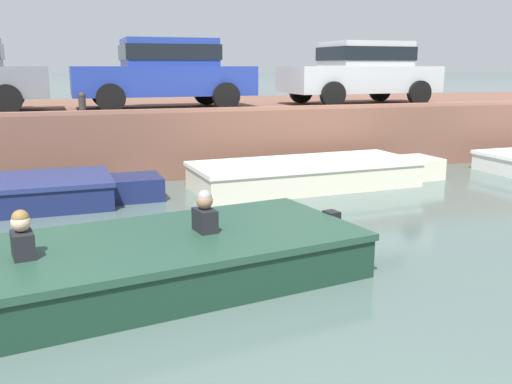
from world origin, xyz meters
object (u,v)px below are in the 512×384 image
object	(u,v)px
motorboat_passing	(84,272)
car_centre_blue	(165,71)
mooring_bollard_mid	(82,102)
boat_moored_central_cream	(315,173)
car_right_inner_silver	(361,70)

from	to	relation	value
motorboat_passing	car_centre_blue	bearing A→B (deg)	74.14
motorboat_passing	mooring_bollard_mid	size ratio (longest dim) A/B	15.40
mooring_bollard_mid	motorboat_passing	bearing A→B (deg)	-91.89
boat_moored_central_cream	car_right_inner_silver	size ratio (longest dim) A/B	1.39
boat_moored_central_cream	car_centre_blue	size ratio (longest dim) A/B	1.36
motorboat_passing	car_right_inner_silver	size ratio (longest dim) A/B	1.76
car_centre_blue	mooring_bollard_mid	size ratio (longest dim) A/B	8.97
mooring_bollard_mid	boat_moored_central_cream	bearing A→B (deg)	-20.98
motorboat_passing	car_centre_blue	size ratio (longest dim) A/B	1.72
car_right_inner_silver	mooring_bollard_mid	distance (m)	6.91
boat_moored_central_cream	car_right_inner_silver	distance (m)	4.21
car_centre_blue	mooring_bollard_mid	xyz separation A→B (m)	(-1.85, -1.11, -0.61)
car_centre_blue	mooring_bollard_mid	distance (m)	2.24
motorboat_passing	car_centre_blue	distance (m)	7.77
boat_moored_central_cream	car_right_inner_silver	xyz separation A→B (m)	(2.44, 2.78, 2.01)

